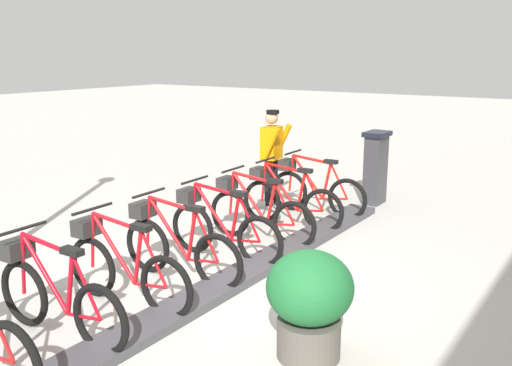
{
  "coord_description": "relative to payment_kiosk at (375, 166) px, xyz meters",
  "views": [
    {
      "loc": [
        -3.64,
        4.82,
        2.62
      ],
      "look_at": [
        0.5,
        -1.27,
        0.9
      ],
      "focal_mm": 39.51,
      "sensor_mm": 36.0,
      "label": 1
    }
  ],
  "objects": [
    {
      "name": "dock_rail_base",
      "position": [
        -0.05,
        4.34,
        -0.62
      ],
      "size": [
        0.44,
        7.48,
        0.1
      ],
      "primitive_type": "cube",
      "color": "#47474C",
      "rests_on": "ground"
    },
    {
      "name": "bike_docked_4",
      "position": [
        0.57,
        4.54,
        -0.24
      ],
      "size": [
        1.72,
        0.54,
        1.02
      ],
      "color": "black",
      "rests_on": "ground"
    },
    {
      "name": "ground_plane",
      "position": [
        -0.05,
        4.34,
        -0.67
      ],
      "size": [
        60.0,
        60.0,
        0.0
      ],
      "primitive_type": "plane",
      "color": "beige"
    },
    {
      "name": "payment_kiosk",
      "position": [
        0.0,
        0.0,
        0.0
      ],
      "size": [
        0.36,
        0.52,
        1.28
      ],
      "color": "#38383D",
      "rests_on": "ground"
    },
    {
      "name": "bike_docked_0",
      "position": [
        0.57,
        1.2,
        -0.24
      ],
      "size": [
        1.72,
        0.54,
        1.02
      ],
      "color": "black",
      "rests_on": "ground"
    },
    {
      "name": "bike_docked_6",
      "position": [
        0.57,
        6.21,
        -0.24
      ],
      "size": [
        1.72,
        0.54,
        1.02
      ],
      "color": "black",
      "rests_on": "ground"
    },
    {
      "name": "bike_docked_5",
      "position": [
        0.57,
        5.38,
        -0.24
      ],
      "size": [
        1.72,
        0.54,
        1.02
      ],
      "color": "black",
      "rests_on": "ground"
    },
    {
      "name": "bike_docked_3",
      "position": [
        0.57,
        3.71,
        -0.24
      ],
      "size": [
        1.72,
        0.54,
        1.02
      ],
      "color": "black",
      "rests_on": "ground"
    },
    {
      "name": "bike_docked_2",
      "position": [
        0.57,
        2.87,
        -0.24
      ],
      "size": [
        1.72,
        0.54,
        1.02
      ],
      "color": "black",
      "rests_on": "ground"
    },
    {
      "name": "worker_near_rack",
      "position": [
        1.44,
        1.12,
        0.24
      ],
      "size": [
        0.49,
        0.66,
        1.66
      ],
      "color": "white",
      "rests_on": "ground"
    },
    {
      "name": "bike_docked_1",
      "position": [
        0.57,
        2.03,
        -0.24
      ],
      "size": [
        1.72,
        0.54,
        1.02
      ],
      "color": "black",
      "rests_on": "ground"
    },
    {
      "name": "planter_bush",
      "position": [
        -1.55,
        5.19,
        -0.12
      ],
      "size": [
        0.76,
        0.76,
        0.97
      ],
      "color": "#59544C",
      "rests_on": "ground"
    }
  ]
}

